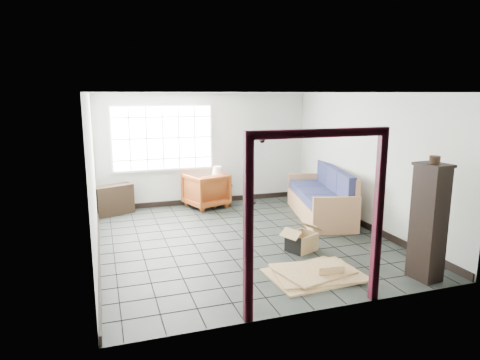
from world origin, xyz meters
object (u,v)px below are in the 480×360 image
object	(u,v)px
armchair	(206,188)
side_table	(219,187)
futon_sofa	(323,199)
tall_shelf	(429,221)

from	to	relation	value
armchair	side_table	xyz separation A→B (m)	(0.30, -0.00, -0.00)
futon_sofa	side_table	xyz separation A→B (m)	(-1.86, 1.59, 0.05)
armchair	tall_shelf	size ratio (longest dim) A/B	0.53
futon_sofa	side_table	size ratio (longest dim) A/B	4.56
armchair	side_table	size ratio (longest dim) A/B	1.58
armchair	tall_shelf	xyz separation A→B (m)	(2.01, -4.80, 0.41)
side_table	tall_shelf	world-z (taller)	tall_shelf
armchair	tall_shelf	bearing A→B (deg)	93.81
tall_shelf	side_table	bearing A→B (deg)	102.93
futon_sofa	armchair	size ratio (longest dim) A/B	2.89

